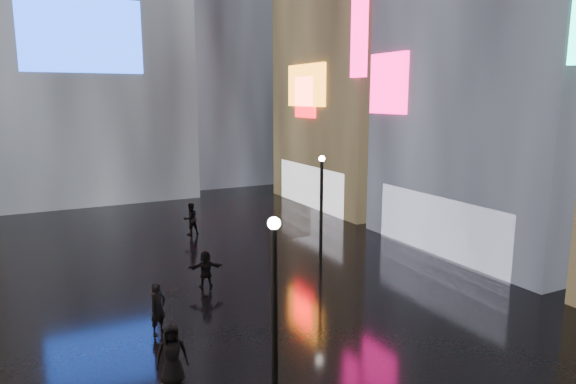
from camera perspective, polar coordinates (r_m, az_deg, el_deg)
ground at (r=24.16m, az=-8.81°, el=-8.60°), size 140.00×140.00×0.00m
building_right_far at (r=39.68m, az=9.19°, el=19.26°), size 10.28×12.00×28.00m
lamp_near at (r=12.32m, az=-1.52°, el=-13.04°), size 0.30×0.30×5.20m
lamp_far at (r=24.19m, az=3.72°, el=-1.24°), size 0.30×0.30×5.20m
pedestrian_4 at (r=15.13m, az=-12.78°, el=-17.19°), size 0.97×0.72×1.80m
pedestrian_5 at (r=21.92m, az=-9.13°, el=-8.45°), size 1.53×0.77×1.58m
pedestrian_6 at (r=18.14m, az=-14.23°, el=-12.45°), size 0.77×0.69×1.77m
pedestrian_7 at (r=30.20m, az=-10.77°, el=-2.95°), size 1.02×0.86×1.85m
umbrella_2 at (r=14.54m, az=-13.00°, el=-12.38°), size 1.46×1.47×0.96m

